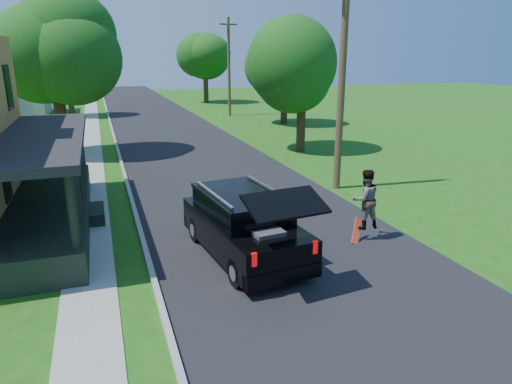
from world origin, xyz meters
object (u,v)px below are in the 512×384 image
object	(u,v)px
skateboarder	(365,199)
tree_right_near	(302,64)
utility_pole_near	(342,77)
black_suv	(244,225)

from	to	relation	value
skateboarder	tree_right_near	bearing A→B (deg)	-105.58
utility_pole_near	tree_right_near	bearing A→B (deg)	77.12
black_suv	skateboarder	bearing A→B (deg)	-6.34
skateboarder	utility_pole_near	distance (m)	6.64
skateboarder	tree_right_near	distance (m)	14.27
skateboarder	black_suv	bearing A→B (deg)	0.55
skateboarder	utility_pole_near	world-z (taller)	utility_pole_near
black_suv	tree_right_near	bearing A→B (deg)	53.37
skateboarder	tree_right_near	size ratio (longest dim) A/B	0.24
tree_right_near	utility_pole_near	distance (m)	8.09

